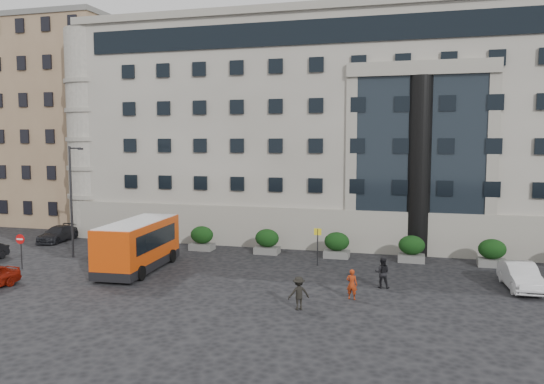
% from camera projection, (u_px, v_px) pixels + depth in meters
% --- Properties ---
extents(ground, '(120.00, 120.00, 0.00)m').
position_uv_depth(ground, '(214.00, 279.00, 32.25)').
color(ground, black).
rests_on(ground, ground).
extents(civic_building, '(44.00, 24.00, 18.00)m').
position_uv_depth(civic_building, '(354.00, 134.00, 51.00)').
color(civic_building, gray).
rests_on(civic_building, ground).
extents(entrance_column, '(1.80, 1.80, 13.00)m').
position_uv_depth(entrance_column, '(419.00, 167.00, 38.44)').
color(entrance_column, black).
rests_on(entrance_column, ground).
extents(apartment_near, '(14.00, 14.00, 20.00)m').
position_uv_depth(apartment_near, '(71.00, 126.00, 56.71)').
color(apartment_near, '#85674D').
rests_on(apartment_near, ground).
extents(apartment_far, '(13.00, 13.00, 22.00)m').
position_uv_depth(apartment_far, '(132.00, 122.00, 74.69)').
color(apartment_far, '#7A6547').
rests_on(apartment_far, ground).
extents(hedge_a, '(1.80, 1.26, 1.84)m').
position_uv_depth(hedge_a, '(202.00, 238.00, 40.69)').
color(hedge_a, '#5B5B59').
rests_on(hedge_a, ground).
extents(hedge_b, '(1.80, 1.26, 1.84)m').
position_uv_depth(hedge_b, '(267.00, 241.00, 39.35)').
color(hedge_b, '#5B5B59').
rests_on(hedge_b, ground).
extents(hedge_c, '(1.80, 1.26, 1.84)m').
position_uv_depth(hedge_c, '(337.00, 245.00, 38.01)').
color(hedge_c, '#5B5B59').
rests_on(hedge_c, ground).
extents(hedge_d, '(1.80, 1.26, 1.84)m').
position_uv_depth(hedge_d, '(412.00, 249.00, 36.67)').
color(hedge_d, '#5B5B59').
rests_on(hedge_d, ground).
extents(hedge_e, '(1.80, 1.26, 1.84)m').
position_uv_depth(hedge_e, '(492.00, 253.00, 35.33)').
color(hedge_e, '#5B5B59').
rests_on(hedge_e, ground).
extents(street_lamp, '(1.16, 0.18, 8.00)m').
position_uv_depth(street_lamp, '(72.00, 197.00, 37.79)').
color(street_lamp, '#262628').
rests_on(street_lamp, ground).
extents(bus_stop_sign, '(0.50, 0.08, 2.52)m').
position_uv_depth(bus_stop_sign, '(318.00, 240.00, 35.47)').
color(bus_stop_sign, '#262628').
rests_on(bus_stop_sign, ground).
extents(no_entry_sign, '(0.64, 0.16, 2.32)m').
position_uv_depth(no_entry_sign, '(21.00, 244.00, 34.44)').
color(no_entry_sign, '#262628').
rests_on(no_entry_sign, ground).
extents(minibus, '(3.25, 7.80, 3.19)m').
position_uv_depth(minibus, '(138.00, 243.00, 34.28)').
color(minibus, '#CC3D09').
rests_on(minibus, ground).
extents(red_truck, '(3.03, 5.22, 2.64)m').
position_uv_depth(red_truck, '(104.00, 216.00, 49.91)').
color(red_truck, '#960B0A').
rests_on(red_truck, ground).
extents(parked_car_c, '(2.04, 4.45, 1.26)m').
position_uv_depth(parked_car_c, '(58.00, 234.00, 44.23)').
color(parked_car_c, black).
rests_on(parked_car_c, ground).
extents(parked_car_d, '(2.28, 4.50, 1.22)m').
position_uv_depth(parked_car_d, '(162.00, 222.00, 50.54)').
color(parked_car_d, black).
rests_on(parked_car_d, ground).
extents(white_taxi, '(1.94, 4.64, 1.49)m').
position_uv_depth(white_taxi, '(520.00, 276.00, 29.91)').
color(white_taxi, silver).
rests_on(white_taxi, ground).
extents(pedestrian_a, '(0.64, 0.47, 1.62)m').
position_uv_depth(pedestrian_a, '(352.00, 284.00, 27.97)').
color(pedestrian_a, '#982C0F').
rests_on(pedestrian_a, ground).
extents(pedestrian_b, '(0.86, 0.67, 1.77)m').
position_uv_depth(pedestrian_b, '(382.00, 273.00, 30.14)').
color(pedestrian_b, black).
rests_on(pedestrian_b, ground).
extents(pedestrian_c, '(1.24, 1.06, 1.67)m').
position_uv_depth(pedestrian_c, '(299.00, 293.00, 26.24)').
color(pedestrian_c, black).
rests_on(pedestrian_c, ground).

